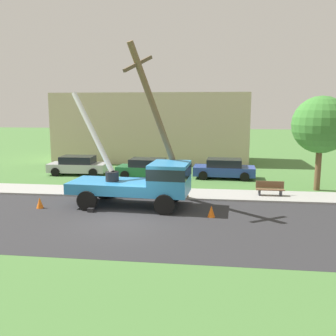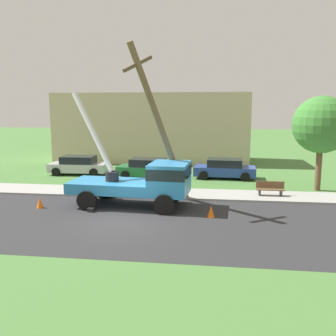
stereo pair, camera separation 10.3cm
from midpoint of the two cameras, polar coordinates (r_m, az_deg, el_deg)
ground_plane at (r=28.45m, az=-0.86°, el=-0.96°), size 120.00×120.00×0.00m
road_asphalt at (r=17.00m, az=-6.73°, el=-8.22°), size 80.00×8.52×0.01m
sidewalk_strip at (r=22.19m, az=-3.26°, el=-3.83°), size 80.00×2.55×0.10m
utility_truck at (r=19.01m, az=-3.42°, el=-1.90°), size 6.75×3.21×5.98m
leaning_utility_pole at (r=19.00m, az=-1.10°, el=6.68°), size 3.03×3.43×8.29m
traffic_cone_ahead at (r=17.56m, az=6.86°, el=-6.70°), size 0.36×0.36×0.56m
traffic_cone_behind at (r=20.08m, az=-19.12°, el=-5.10°), size 0.36×0.36×0.56m
parked_sedan_silver at (r=29.08m, az=-13.60°, el=0.43°), size 4.44×2.09×1.42m
parked_sedan_green at (r=26.85m, az=-3.00°, el=-0.05°), size 4.52×2.22×1.42m
parked_sedan_blue at (r=27.00m, az=8.89°, el=-0.10°), size 4.48×2.16×1.42m
park_bench at (r=22.04m, az=15.71°, el=-3.17°), size 1.60×0.45×0.90m
roadside_tree_near at (r=24.31m, az=22.83°, el=6.16°), size 3.48×3.48×5.82m
lowrise_building_backdrop at (r=35.63m, az=-2.27°, el=6.33°), size 18.00×6.00×6.40m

